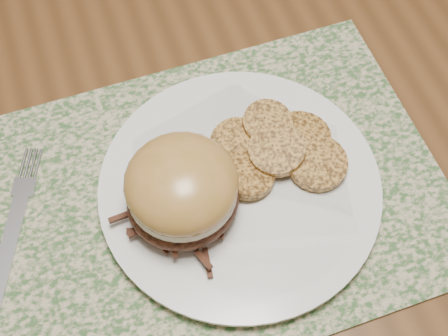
{
  "coord_description": "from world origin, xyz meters",
  "views": [
    {
      "loc": [
        -0.32,
        -0.44,
        1.31
      ],
      "look_at": [
        -0.23,
        -0.17,
        0.79
      ],
      "focal_mm": 50.0,
      "sensor_mm": 36.0,
      "label": 1
    }
  ],
  "objects_px": {
    "dining_table": "(345,55)",
    "pork_sandwich": "(182,190)",
    "dinner_plate": "(240,188)",
    "fork": "(13,231)"
  },
  "relations": [
    {
      "from": "dinner_plate",
      "to": "fork",
      "type": "bearing_deg",
      "value": 171.89
    },
    {
      "from": "dining_table",
      "to": "pork_sandwich",
      "type": "xyz_separation_m",
      "value": [
        -0.27,
        -0.19,
        0.14
      ]
    },
    {
      "from": "dining_table",
      "to": "pork_sandwich",
      "type": "bearing_deg",
      "value": -145.21
    },
    {
      "from": "pork_sandwich",
      "to": "dinner_plate",
      "type": "bearing_deg",
      "value": -12.93
    },
    {
      "from": "dinner_plate",
      "to": "pork_sandwich",
      "type": "bearing_deg",
      "value": -172.99
    },
    {
      "from": "dinner_plate",
      "to": "fork",
      "type": "relative_size",
      "value": 1.46
    },
    {
      "from": "dinner_plate",
      "to": "fork",
      "type": "xyz_separation_m",
      "value": [
        -0.22,
        0.03,
        -0.01
      ]
    },
    {
      "from": "dining_table",
      "to": "pork_sandwich",
      "type": "height_order",
      "value": "pork_sandwich"
    },
    {
      "from": "dining_table",
      "to": "dinner_plate",
      "type": "xyz_separation_m",
      "value": [
        -0.21,
        -0.18,
        0.09
      ]
    },
    {
      "from": "dinner_plate",
      "to": "pork_sandwich",
      "type": "relative_size",
      "value": 1.94
    }
  ]
}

